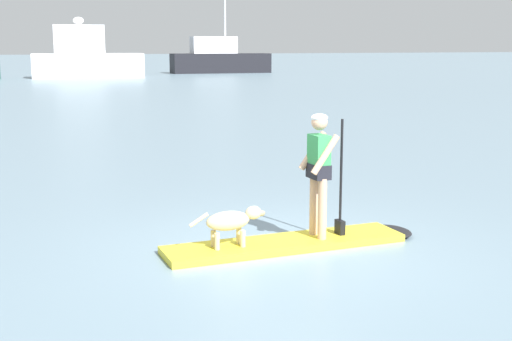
{
  "coord_description": "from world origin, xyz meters",
  "views": [
    {
      "loc": [
        -3.92,
        -8.09,
        2.73
      ],
      "look_at": [
        0.0,
        1.0,
        0.9
      ],
      "focal_mm": 47.86,
      "sensor_mm": 36.0,
      "label": 1
    }
  ],
  "objects_px": {
    "person_paddler": "(320,166)",
    "moored_boat_far_starboard": "(219,59)",
    "dog": "(232,221)",
    "moored_boat_center": "(86,58)",
    "paddleboard": "(300,242)"
  },
  "relations": [
    {
      "from": "person_paddler",
      "to": "dog",
      "type": "relative_size",
      "value": 1.61
    },
    {
      "from": "paddleboard",
      "to": "person_paddler",
      "type": "xyz_separation_m",
      "value": [
        0.28,
        -0.01,
        1.04
      ]
    },
    {
      "from": "moored_boat_center",
      "to": "moored_boat_far_starboard",
      "type": "height_order",
      "value": "moored_boat_far_starboard"
    },
    {
      "from": "dog",
      "to": "moored_boat_far_starboard",
      "type": "height_order",
      "value": "moored_boat_far_starboard"
    },
    {
      "from": "paddleboard",
      "to": "moored_boat_far_starboard",
      "type": "height_order",
      "value": "moored_boat_far_starboard"
    },
    {
      "from": "person_paddler",
      "to": "moored_boat_center",
      "type": "distance_m",
      "value": 51.26
    },
    {
      "from": "moored_boat_center",
      "to": "paddleboard",
      "type": "bearing_deg",
      "value": -96.41
    },
    {
      "from": "moored_boat_far_starboard",
      "to": "person_paddler",
      "type": "bearing_deg",
      "value": -108.97
    },
    {
      "from": "person_paddler",
      "to": "moored_boat_far_starboard",
      "type": "height_order",
      "value": "moored_boat_far_starboard"
    },
    {
      "from": "paddleboard",
      "to": "moored_boat_far_starboard",
      "type": "xyz_separation_m",
      "value": [
        19.5,
        55.88,
        1.33
      ]
    },
    {
      "from": "dog",
      "to": "moored_boat_center",
      "type": "bearing_deg",
      "value": 82.48
    },
    {
      "from": "moored_boat_far_starboard",
      "to": "dog",
      "type": "bearing_deg",
      "value": -110.15
    },
    {
      "from": "person_paddler",
      "to": "moored_boat_far_starboard",
      "type": "relative_size",
      "value": 0.17
    },
    {
      "from": "paddleboard",
      "to": "moored_boat_far_starboard",
      "type": "bearing_deg",
      "value": 70.77
    },
    {
      "from": "paddleboard",
      "to": "moored_boat_center",
      "type": "relative_size",
      "value": 0.39
    }
  ]
}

